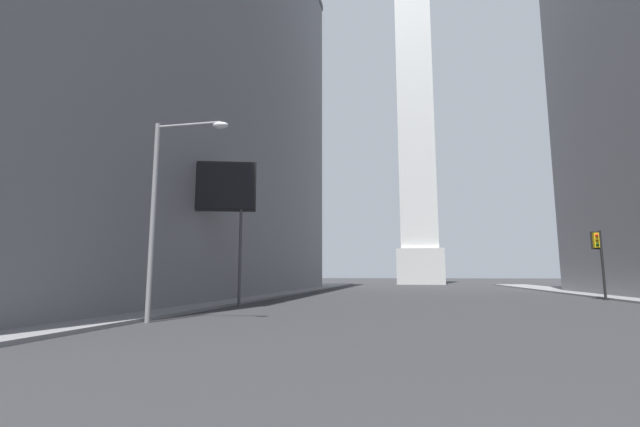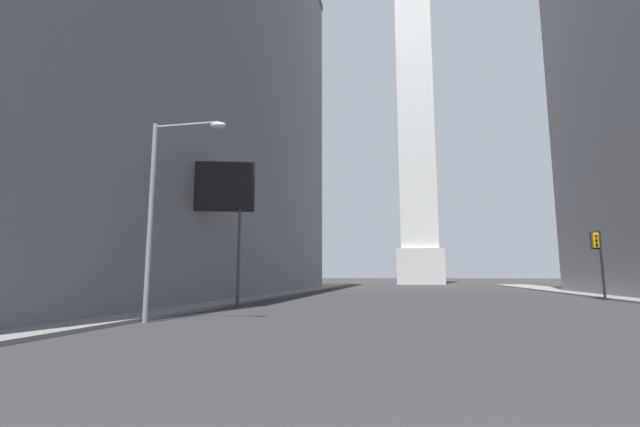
% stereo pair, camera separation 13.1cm
% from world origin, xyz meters
% --- Properties ---
extents(sidewalk_left, '(5.00, 97.30, 0.15)m').
position_xyz_m(sidewalk_left, '(-14.66, 29.19, 0.07)').
color(sidewalk_left, slate).
rests_on(sidewalk_left, ground_plane).
extents(building_left, '(19.01, 55.59, 43.82)m').
position_xyz_m(building_left, '(-23.63, 31.73, 21.92)').
color(building_left, slate).
rests_on(building_left, ground_plane).
extents(obelisk, '(8.43, 8.43, 75.56)m').
position_xyz_m(obelisk, '(0.00, 81.09, 36.19)').
color(obelisk, silver).
rests_on(obelisk, ground_plane).
extents(traffic_light_mid_right, '(0.78, 0.50, 5.03)m').
position_xyz_m(traffic_light_mid_right, '(11.73, 33.59, 3.32)').
color(traffic_light_mid_right, black).
rests_on(traffic_light_mid_right, ground_plane).
extents(street_lamp, '(3.19, 0.36, 7.99)m').
position_xyz_m(street_lamp, '(-11.38, 13.85, 4.95)').
color(street_lamp, gray).
rests_on(street_lamp, ground_plane).
extents(billboard_sign, '(4.96, 1.64, 8.58)m').
position_xyz_m(billboard_sign, '(-13.30, 21.87, 6.78)').
color(billboard_sign, '#3F3F42').
rests_on(billboard_sign, ground_plane).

